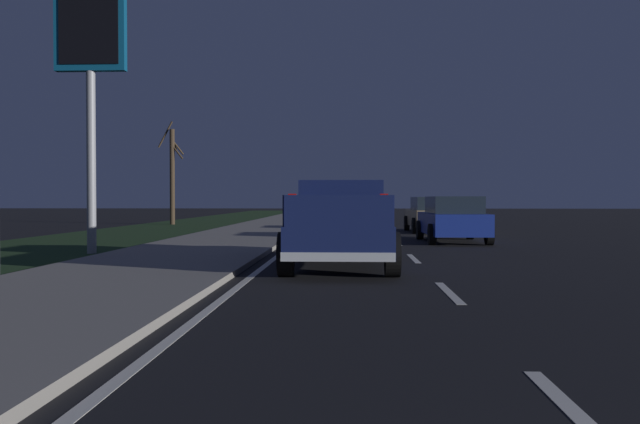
% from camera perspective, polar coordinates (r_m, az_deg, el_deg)
% --- Properties ---
extents(ground, '(144.00, 144.00, 0.00)m').
position_cam_1_polar(ground, '(27.42, 5.88, -1.92)').
color(ground, black).
extents(sidewalk_shoulder, '(108.00, 4.00, 0.12)m').
position_cam_1_polar(sidewalk_shoulder, '(27.69, -5.98, -1.76)').
color(sidewalk_shoulder, gray).
rests_on(sidewalk_shoulder, ground).
extents(grass_verge, '(108.00, 6.00, 0.01)m').
position_cam_1_polar(grass_verge, '(28.88, -15.84, -1.79)').
color(grass_verge, '#1E3819').
rests_on(grass_verge, ground).
extents(lane_markings, '(109.06, 3.54, 0.01)m').
position_cam_1_polar(lane_markings, '(29.84, 0.80, -1.65)').
color(lane_markings, silver).
rests_on(lane_markings, ground).
extents(pickup_truck, '(5.42, 2.29, 1.87)m').
position_cam_1_polar(pickup_truck, '(14.50, 1.81, -1.04)').
color(pickup_truck, '#141E4C').
rests_on(pickup_truck, ground).
extents(sedan_blue, '(4.44, 2.09, 1.54)m').
position_cam_1_polar(sedan_blue, '(22.71, 11.35, -0.59)').
color(sedan_blue, navy).
rests_on(sedan_blue, ground).
extents(sedan_tan, '(4.45, 2.10, 1.54)m').
position_cam_1_polar(sedan_tan, '(29.30, 9.57, -0.19)').
color(sedan_tan, '#9E845B').
rests_on(sedan_tan, ground).
extents(gas_price_sign, '(0.27, 1.90, 7.05)m').
position_cam_1_polar(gas_price_sign, '(19.05, -19.17, 12.73)').
color(gas_price_sign, '#99999E').
rests_on(gas_price_sign, ground).
extents(street_light_near, '(0.36, 1.97, 7.49)m').
position_cam_1_polar(street_light_near, '(13.73, -25.24, 14.02)').
color(street_light_near, '#4C4C51').
rests_on(street_light_near, ground).
extents(bare_tree_far, '(1.13, 1.52, 5.87)m').
position_cam_1_polar(bare_tree_far, '(38.57, -12.60, 3.27)').
color(bare_tree_far, '#423323').
rests_on(bare_tree_far, ground).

